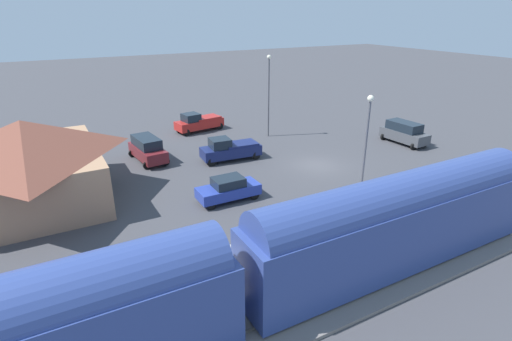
{
  "coord_description": "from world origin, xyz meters",
  "views": [
    {
      "loc": [
        -26.39,
        20.68,
        12.81
      ],
      "look_at": [
        -0.66,
        6.53,
        1.0
      ],
      "focal_mm": 28.13,
      "sensor_mm": 36.0,
      "label": 1
    }
  ],
  "objects_px": {
    "suv_maroon": "(147,149)",
    "light_pole_lot_center": "(269,87)",
    "pickup_red": "(198,122)",
    "pedestrian_on_platform": "(370,209)",
    "suv_charcoal": "(404,132)",
    "sedan_blue": "(228,189)",
    "station_building": "(28,161)",
    "light_pole_near_platform": "(367,137)",
    "pickup_navy": "(230,149)"
  },
  "relations": [
    {
      "from": "pickup_red",
      "to": "suv_charcoal",
      "type": "bearing_deg",
      "value": -130.45
    },
    {
      "from": "station_building",
      "to": "light_pole_near_platform",
      "type": "distance_m",
      "value": 23.36
    },
    {
      "from": "sedan_blue",
      "to": "pickup_navy",
      "type": "xyz_separation_m",
      "value": [
        7.52,
        -3.67,
        0.15
      ]
    },
    {
      "from": "pedestrian_on_platform",
      "to": "suv_charcoal",
      "type": "distance_m",
      "value": 18.97
    },
    {
      "from": "pickup_navy",
      "to": "light_pole_near_platform",
      "type": "relative_size",
      "value": 0.72
    },
    {
      "from": "pickup_navy",
      "to": "pickup_red",
      "type": "height_order",
      "value": "same"
    },
    {
      "from": "pedestrian_on_platform",
      "to": "sedan_blue",
      "type": "distance_m",
      "value": 9.92
    },
    {
      "from": "pedestrian_on_platform",
      "to": "suv_maroon",
      "type": "bearing_deg",
      "value": 25.91
    },
    {
      "from": "pickup_red",
      "to": "light_pole_lot_center",
      "type": "distance_m",
      "value": 9.13
    },
    {
      "from": "station_building",
      "to": "light_pole_lot_center",
      "type": "height_order",
      "value": "light_pole_lot_center"
    },
    {
      "from": "suv_maroon",
      "to": "pickup_navy",
      "type": "bearing_deg",
      "value": -116.82
    },
    {
      "from": "suv_maroon",
      "to": "pickup_red",
      "type": "distance_m",
      "value": 10.21
    },
    {
      "from": "light_pole_lot_center",
      "to": "suv_maroon",
      "type": "bearing_deg",
      "value": 95.9
    },
    {
      "from": "pedestrian_on_platform",
      "to": "suv_charcoal",
      "type": "relative_size",
      "value": 0.34
    },
    {
      "from": "station_building",
      "to": "sedan_blue",
      "type": "relative_size",
      "value": 2.72
    },
    {
      "from": "pedestrian_on_platform",
      "to": "light_pole_lot_center",
      "type": "bearing_deg",
      "value": -12.36
    },
    {
      "from": "sedan_blue",
      "to": "suv_maroon",
      "type": "distance_m",
      "value": 11.26
    },
    {
      "from": "pedestrian_on_platform",
      "to": "suv_charcoal",
      "type": "xyz_separation_m",
      "value": [
        11.19,
        -15.31,
        -0.13
      ]
    },
    {
      "from": "pickup_navy",
      "to": "pedestrian_on_platform",
      "type": "bearing_deg",
      "value": -170.92
    },
    {
      "from": "pedestrian_on_platform",
      "to": "suv_maroon",
      "type": "relative_size",
      "value": 0.34
    },
    {
      "from": "pickup_red",
      "to": "light_pole_lot_center",
      "type": "relative_size",
      "value": 0.66
    },
    {
      "from": "suv_charcoal",
      "to": "sedan_blue",
      "type": "bearing_deg",
      "value": 99.0
    },
    {
      "from": "suv_maroon",
      "to": "light_pole_lot_center",
      "type": "bearing_deg",
      "value": -84.1
    },
    {
      "from": "pedestrian_on_platform",
      "to": "suv_charcoal",
      "type": "height_order",
      "value": "suv_charcoal"
    },
    {
      "from": "station_building",
      "to": "pickup_red",
      "type": "height_order",
      "value": "station_building"
    },
    {
      "from": "station_building",
      "to": "light_pole_near_platform",
      "type": "relative_size",
      "value": 1.6
    },
    {
      "from": "pedestrian_on_platform",
      "to": "light_pole_near_platform",
      "type": "distance_m",
      "value": 5.18
    },
    {
      "from": "pickup_navy",
      "to": "light_pole_lot_center",
      "type": "xyz_separation_m",
      "value": [
        4.73,
        -6.84,
        4.29
      ]
    },
    {
      "from": "suv_maroon",
      "to": "pickup_red",
      "type": "xyz_separation_m",
      "value": [
        6.87,
        -7.55,
        -0.12
      ]
    },
    {
      "from": "pedestrian_on_platform",
      "to": "station_building",
      "type": "bearing_deg",
      "value": 51.94
    },
    {
      "from": "sedan_blue",
      "to": "light_pole_lot_center",
      "type": "relative_size",
      "value": 0.53
    },
    {
      "from": "light_pole_lot_center",
      "to": "pickup_red",
      "type": "bearing_deg",
      "value": 47.11
    },
    {
      "from": "suv_charcoal",
      "to": "suv_maroon",
      "type": "relative_size",
      "value": 0.98
    },
    {
      "from": "suv_charcoal",
      "to": "light_pole_near_platform",
      "type": "distance_m",
      "value": 15.88
    },
    {
      "from": "station_building",
      "to": "pedestrian_on_platform",
      "type": "bearing_deg",
      "value": -128.06
    },
    {
      "from": "pickup_red",
      "to": "light_pole_lot_center",
      "type": "height_order",
      "value": "light_pole_lot_center"
    },
    {
      "from": "sedan_blue",
      "to": "pedestrian_on_platform",
      "type": "bearing_deg",
      "value": -141.9
    },
    {
      "from": "suv_charcoal",
      "to": "station_building",
      "type": "bearing_deg",
      "value": 84.67
    },
    {
      "from": "station_building",
      "to": "light_pole_near_platform",
      "type": "bearing_deg",
      "value": -118.74
    },
    {
      "from": "light_pole_lot_center",
      "to": "light_pole_near_platform",
      "type": "bearing_deg",
      "value": 172.38
    },
    {
      "from": "light_pole_lot_center",
      "to": "pedestrian_on_platform",
      "type": "bearing_deg",
      "value": 167.64
    },
    {
      "from": "sedan_blue",
      "to": "pickup_red",
      "type": "height_order",
      "value": "pickup_red"
    },
    {
      "from": "sedan_blue",
      "to": "pickup_navy",
      "type": "relative_size",
      "value": 0.81
    },
    {
      "from": "suv_charcoal",
      "to": "suv_maroon",
      "type": "height_order",
      "value": "same"
    },
    {
      "from": "station_building",
      "to": "suv_charcoal",
      "type": "xyz_separation_m",
      "value": [
        -3.13,
        -33.61,
        -1.94
      ]
    },
    {
      "from": "station_building",
      "to": "pickup_red",
      "type": "xyz_separation_m",
      "value": [
        11.21,
        -16.79,
        -2.06
      ]
    },
    {
      "from": "sedan_blue",
      "to": "pickup_navy",
      "type": "bearing_deg",
      "value": -26.01
    },
    {
      "from": "suv_maroon",
      "to": "light_pole_lot_center",
      "type": "xyz_separation_m",
      "value": [
        1.39,
        -13.46,
        4.17
      ]
    },
    {
      "from": "sedan_blue",
      "to": "light_pole_near_platform",
      "type": "xyz_separation_m",
      "value": [
        -4.67,
        -8.25,
        3.94
      ]
    },
    {
      "from": "light_pole_near_platform",
      "to": "station_building",
      "type": "bearing_deg",
      "value": 61.26
    }
  ]
}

